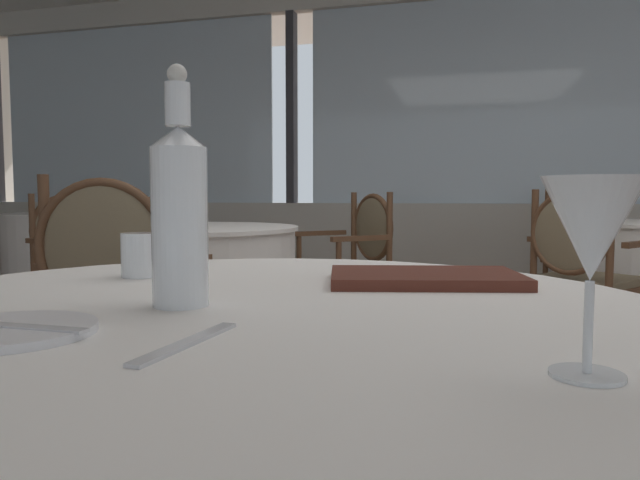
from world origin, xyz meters
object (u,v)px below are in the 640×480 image
at_px(menu_book, 425,278).
at_px(wine_glass, 592,233).
at_px(dining_chair_0_0, 578,242).
at_px(dining_chair_3_1, 86,229).
at_px(side_plate, 9,331).
at_px(dining_chair_0_1, 582,267).
at_px(water_tumbler, 140,255).
at_px(dining_chair_1_0, 118,295).
at_px(dining_chair_1_1, 354,257).
at_px(dining_chair_1_2, 75,258).
at_px(dining_chair_3_0, 143,240).
at_px(water_bottle, 180,210).

bearing_deg(menu_book, wine_glass, -83.61).
distance_m(dining_chair_0_0, dining_chair_3_1, 4.85).
xyz_separation_m(side_plate, dining_chair_0_1, (1.02, 2.66, -0.21)).
distance_m(wine_glass, water_tumbler, 0.87).
relative_size(menu_book, dining_chair_1_0, 0.34).
relative_size(dining_chair_0_1, dining_chair_1_1, 1.01).
bearing_deg(dining_chair_1_1, dining_chair_0_0, -177.90).
height_order(side_plate, dining_chair_1_2, dining_chair_1_2).
xyz_separation_m(dining_chair_1_0, dining_chair_1_1, (0.51, 1.63, -0.01)).
height_order(dining_chair_1_2, dining_chair_3_0, same).
relative_size(water_tumbler, menu_book, 0.25).
distance_m(dining_chair_0_0, dining_chair_3_0, 3.52).
bearing_deg(dining_chair_1_2, water_bottle, -32.00).
bearing_deg(dining_chair_3_1, dining_chair_0_1, 41.28).
bearing_deg(dining_chair_1_0, dining_chair_0_0, -45.15).
height_order(water_tumbler, menu_book, water_tumbler).
xyz_separation_m(dining_chair_3_0, dining_chair_3_1, (-1.32, 1.00, 0.02)).
height_order(side_plate, dining_chair_0_0, dining_chair_0_0).
bearing_deg(dining_chair_0_0, water_bottle, -37.67).
bearing_deg(dining_chair_3_0, dining_chair_3_1, -30.13).
bearing_deg(dining_chair_3_1, side_plate, 13.20).
height_order(water_tumbler, dining_chair_0_1, dining_chair_0_1).
distance_m(wine_glass, menu_book, 0.57).
bearing_deg(dining_chair_3_1, dining_chair_1_2, 12.75).
xyz_separation_m(menu_book, dining_chair_1_2, (-2.28, 1.97, -0.23)).
xyz_separation_m(dining_chair_1_0, dining_chair_1_2, (-1.15, 1.26, -0.03)).
bearing_deg(dining_chair_1_2, dining_chair_3_1, 143.16).
bearing_deg(water_tumbler, dining_chair_0_1, 62.51).
xyz_separation_m(water_tumbler, dining_chair_1_1, (-0.08, 2.41, -0.25)).
xyz_separation_m(wine_glass, menu_book, (-0.19, 0.52, -0.12)).
distance_m(wine_glass, dining_chair_0_1, 2.71).
relative_size(side_plate, water_tumbler, 2.22).
distance_m(dining_chair_1_0, dining_chair_3_0, 3.05).
height_order(dining_chair_0_1, dining_chair_3_1, dining_chair_3_1).
bearing_deg(dining_chair_1_0, water_bottle, -154.47).
bearing_deg(dining_chair_1_0, dining_chair_3_1, 25.64).
height_order(side_plate, menu_book, menu_book).
height_order(wine_glass, dining_chair_1_1, dining_chair_1_1).
distance_m(dining_chair_0_1, dining_chair_1_2, 2.88).
relative_size(wine_glass, dining_chair_3_1, 0.18).
bearing_deg(dining_chair_3_0, dining_chair_1_2, 112.83).
bearing_deg(water_tumbler, wine_glass, -32.23).
bearing_deg(dining_chair_1_0, menu_book, -134.97).
height_order(dining_chair_0_0, dining_chair_3_0, dining_chair_0_0).
relative_size(dining_chair_1_0, dining_chair_3_1, 1.01).
height_order(side_plate, dining_chair_3_0, dining_chair_3_0).
bearing_deg(dining_chair_3_1, dining_chair_1_0, 15.23).
bearing_deg(water_bottle, dining_chair_0_1, 69.46).
bearing_deg(wine_glass, water_tumbler, 147.77).
height_order(dining_chair_0_0, dining_chair_0_1, dining_chair_0_0).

